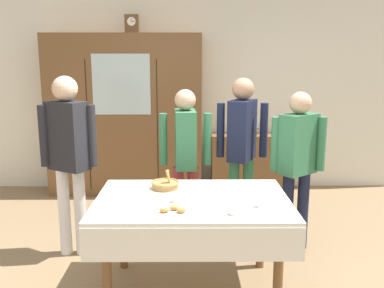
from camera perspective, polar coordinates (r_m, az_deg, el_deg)
ground_plane at (r=3.77m, az=0.02°, el=-17.61°), size 12.00×12.00×0.00m
back_wall at (r=5.96m, az=-0.14°, el=6.87°), size 6.40×0.10×2.70m
dining_table at (r=3.28m, az=0.05°, el=-9.46°), size 1.50×1.02×0.77m
wall_cabinet at (r=5.77m, az=-9.13°, el=3.88°), size 2.07×0.46×2.16m
mantel_clock at (r=5.71m, az=-8.21°, el=15.92°), size 0.18×0.11×0.24m
bookshelf_low at (r=5.94m, az=8.16°, el=-2.54°), size 1.14×0.35×0.81m
book_stack at (r=5.85m, az=8.28°, el=1.81°), size 0.15×0.20×0.11m
tea_cup_back_edge at (r=3.16m, az=-2.01°, el=-7.60°), size 0.13×0.13×0.06m
tea_cup_far_left at (r=3.10m, az=9.45°, el=-8.13°), size 0.13×0.13×0.06m
tea_cup_near_right at (r=2.94m, az=5.91°, el=-9.20°), size 0.13×0.13×0.06m
bread_basket at (r=3.51m, az=-3.66°, el=-5.53°), size 0.24×0.24×0.16m
pastry_plate at (r=2.95m, az=-2.65°, el=-9.34°), size 0.28×0.28×0.05m
spoon_near_left at (r=3.34m, az=-7.56°, el=-7.08°), size 0.12×0.02×0.01m
spoon_near_right at (r=3.43m, az=0.54°, el=-6.46°), size 0.12×0.02×0.01m
spoon_far_right at (r=3.37m, az=5.35°, el=-6.86°), size 0.12×0.02×0.01m
person_behind_table_right at (r=4.17m, az=-0.91°, el=-0.93°), size 0.52×0.37×1.55m
person_beside_shelf at (r=3.98m, az=-16.52°, el=-0.58°), size 0.52×0.35×1.69m
person_near_right_end at (r=4.29m, az=6.83°, el=0.34°), size 0.52×0.41×1.66m
person_behind_table_left at (r=4.09m, az=14.25°, el=-1.63°), size 0.52×0.38×1.54m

